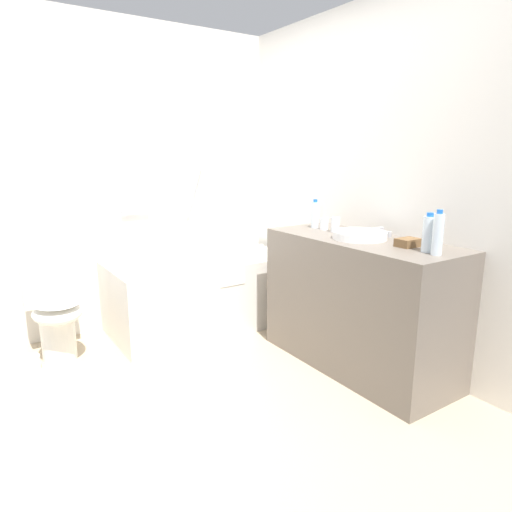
{
  "coord_description": "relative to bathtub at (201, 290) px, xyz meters",
  "views": [
    {
      "loc": [
        -1.01,
        -2.29,
        1.44
      ],
      "look_at": [
        0.68,
        0.26,
        0.75
      ],
      "focal_mm": 31.7,
      "sensor_mm": 36.0,
      "label": 1
    }
  ],
  "objects": [
    {
      "name": "water_bottle_1",
      "position": [
        0.53,
        -1.83,
        0.7
      ],
      "size": [
        0.06,
        0.06,
        0.25
      ],
      "color": "silver",
      "rests_on": "vanity_counter"
    },
    {
      "name": "water_bottle_2",
      "position": [
        0.56,
        -1.76,
        0.69
      ],
      "size": [
        0.07,
        0.07,
        0.22
      ],
      "color": "silver",
      "rests_on": "vanity_counter"
    },
    {
      "name": "drinking_glass_0",
      "position": [
        0.59,
        -0.85,
        0.62
      ],
      "size": [
        0.06,
        0.06,
        0.08
      ],
      "primitive_type": "cylinder",
      "color": "white",
      "rests_on": "vanity_counter"
    },
    {
      "name": "sink_basin",
      "position": [
        0.53,
        -1.26,
        0.61
      ],
      "size": [
        0.35,
        0.35,
        0.05
      ],
      "primitive_type": "cylinder",
      "color": "white",
      "rests_on": "vanity_counter"
    },
    {
      "name": "water_bottle_0",
      "position": [
        0.59,
        -0.75,
        0.68
      ],
      "size": [
        0.06,
        0.06,
        0.21
      ],
      "color": "silver",
      "rests_on": "vanity_counter"
    },
    {
      "name": "ground_plane",
      "position": [
        -0.62,
        -1.01,
        -0.31
      ],
      "size": [
        3.92,
        3.92,
        0.0
      ],
      "primitive_type": "plane",
      "color": "tan"
    },
    {
      "name": "amenity_basket",
      "position": [
        0.59,
        -1.6,
        0.61
      ],
      "size": [
        0.14,
        0.1,
        0.05
      ],
      "primitive_type": "cube",
      "color": "brown",
      "rests_on": "vanity_counter"
    },
    {
      "name": "toilet",
      "position": [
        -1.15,
        0.02,
        0.03
      ],
      "size": [
        0.35,
        0.51,
        0.68
      ],
      "rotation": [
        0.0,
        0.0,
        -1.54
      ],
      "color": "white",
      "rests_on": "ground_plane"
    },
    {
      "name": "sink_faucet",
      "position": [
        0.73,
        -1.26,
        0.61
      ],
      "size": [
        0.13,
        0.15,
        0.06
      ],
      "color": "#A5A5AA",
      "rests_on": "vanity_counter"
    },
    {
      "name": "toilet_paper_roll",
      "position": [
        -1.34,
        -0.1,
        -0.26
      ],
      "size": [
        0.11,
        0.11,
        0.1
      ],
      "primitive_type": "cylinder",
      "color": "white",
      "rests_on": "ground_plane"
    },
    {
      "name": "wall_back_tiled",
      "position": [
        -0.62,
        0.43,
        0.93
      ],
      "size": [
        3.32,
        0.1,
        2.48
      ],
      "primitive_type": "cube",
      "color": "silver",
      "rests_on": "ground_plane"
    },
    {
      "name": "wall_right_mirror",
      "position": [
        0.89,
        -1.01,
        0.93
      ],
      "size": [
        0.1,
        3.18,
        2.48
      ],
      "primitive_type": "cube",
      "color": "silver",
      "rests_on": "ground_plane"
    },
    {
      "name": "bathtub",
      "position": [
        0.0,
        0.0,
        0.0
      ],
      "size": [
        1.49,
        0.77,
        1.35
      ],
      "color": "silver",
      "rests_on": "ground_plane"
    },
    {
      "name": "vanity_counter",
      "position": [
        0.56,
        -1.26,
        0.13
      ],
      "size": [
        0.57,
        1.36,
        0.9
      ],
      "primitive_type": "cube",
      "color": "#6B6056",
      "rests_on": "ground_plane"
    },
    {
      "name": "drinking_glass_1",
      "position": [
        0.58,
        -0.98,
        0.63
      ],
      "size": [
        0.06,
        0.06,
        0.1
      ],
      "primitive_type": "cylinder",
      "color": "white",
      "rests_on": "vanity_counter"
    }
  ]
}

